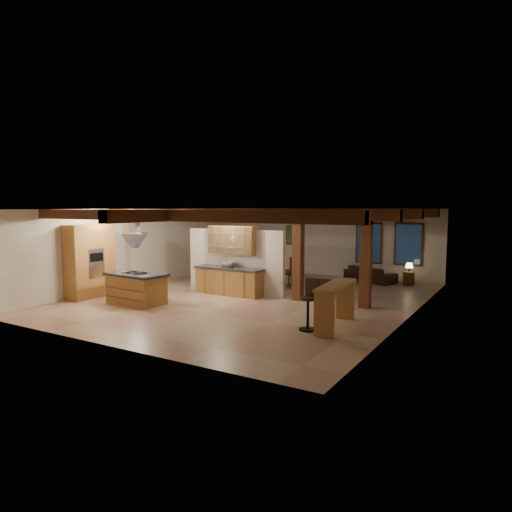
{
  "coord_description": "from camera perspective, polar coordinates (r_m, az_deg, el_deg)",
  "views": [
    {
      "loc": [
        7.66,
        -12.53,
        2.97
      ],
      "look_at": [
        -0.16,
        0.5,
        1.33
      ],
      "focal_mm": 32.0,
      "sensor_mm": 36.0,
      "label": 1
    }
  ],
  "objects": [
    {
      "name": "ground",
      "position": [
        14.98,
        -0.45,
        -5.28
      ],
      "size": [
        12.0,
        12.0,
        0.0
      ],
      "primitive_type": "plane",
      "color": "tan",
      "rests_on": "ground"
    },
    {
      "name": "room_walls",
      "position": [
        14.73,
        -0.46,
        1.52
      ],
      "size": [
        12.0,
        12.0,
        12.0
      ],
      "color": "beige",
      "rests_on": "ground"
    },
    {
      "name": "ceiling_beams",
      "position": [
        14.69,
        -0.46,
        5.33
      ],
      "size": [
        10.0,
        12.0,
        0.28
      ],
      "color": "#401D10",
      "rests_on": "room_walls"
    },
    {
      "name": "timber_posts",
      "position": [
        14.07,
        9.34,
        1.15
      ],
      "size": [
        2.5,
        0.3,
        2.9
      ],
      "color": "#401D10",
      "rests_on": "ground"
    },
    {
      "name": "partition_wall",
      "position": [
        15.76,
        -2.61,
        -0.67
      ],
      "size": [
        3.8,
        0.18,
        2.2
      ],
      "primitive_type": "cube",
      "color": "beige",
      "rests_on": "ground"
    },
    {
      "name": "pantry_cabinet",
      "position": [
        15.93,
        -20.04,
        -0.6
      ],
      "size": [
        0.67,
        1.6,
        2.4
      ],
      "color": "olive",
      "rests_on": "ground"
    },
    {
      "name": "back_counter",
      "position": [
        15.52,
        -3.4,
        -3.11
      ],
      "size": [
        2.5,
        0.66,
        0.94
      ],
      "color": "olive",
      "rests_on": "ground"
    },
    {
      "name": "upper_display_cabinet",
      "position": [
        15.53,
        -3.01,
        2.01
      ],
      "size": [
        1.8,
        0.36,
        0.95
      ],
      "color": "olive",
      "rests_on": "partition_wall"
    },
    {
      "name": "range_hood",
      "position": [
        14.41,
        -14.87,
        1.22
      ],
      "size": [
        1.1,
        1.1,
        1.4
      ],
      "color": "silver",
      "rests_on": "room_walls"
    },
    {
      "name": "back_windows",
      "position": [
        19.15,
        16.19,
        1.5
      ],
      "size": [
        2.7,
        0.07,
        1.7
      ],
      "color": "#401D10",
      "rests_on": "room_walls"
    },
    {
      "name": "framed_art",
      "position": [
        20.65,
        4.59,
        2.6
      ],
      "size": [
        0.65,
        0.05,
        0.85
      ],
      "color": "#401D10",
      "rests_on": "room_walls"
    },
    {
      "name": "recessed_cans",
      "position": [
        14.7,
        -12.97,
        5.61
      ],
      "size": [
        3.16,
        2.46,
        0.03
      ],
      "color": "silver",
      "rests_on": "room_walls"
    },
    {
      "name": "kitchen_island",
      "position": [
        14.58,
        -14.73,
        -3.88
      ],
      "size": [
        1.99,
        1.15,
        0.96
      ],
      "color": "olive",
      "rests_on": "ground"
    },
    {
      "name": "dining_table",
      "position": [
        17.05,
        2.08,
        -2.87
      ],
      "size": [
        1.92,
        1.5,
        0.6
      ],
      "primitive_type": "imported",
      "rotation": [
        0.0,
        0.0,
        0.37
      ],
      "color": "#431F10",
      "rests_on": "ground"
    },
    {
      "name": "sofa",
      "position": [
        18.77,
        14.06,
        -2.2
      ],
      "size": [
        2.24,
        1.57,
        0.61
      ],
      "primitive_type": "imported",
      "rotation": [
        0.0,
        0.0,
        2.74
      ],
      "color": "black",
      "rests_on": "ground"
    },
    {
      "name": "microwave",
      "position": [
        15.46,
        -3.54,
        -1.0
      ],
      "size": [
        0.43,
        0.34,
        0.21
      ],
      "primitive_type": "imported",
      "rotation": [
        0.0,
        0.0,
        2.93
      ],
      "color": "silver",
      "rests_on": "back_counter"
    },
    {
      "name": "bar_counter",
      "position": [
        11.43,
        9.94,
        -5.2
      ],
      "size": [
        0.71,
        2.12,
        1.09
      ],
      "color": "olive",
      "rests_on": "ground"
    },
    {
      "name": "side_table",
      "position": [
        18.37,
        18.56,
        -2.66
      ],
      "size": [
        0.48,
        0.48,
        0.52
      ],
      "primitive_type": "cube",
      "rotation": [
        0.0,
        0.0,
        0.17
      ],
      "color": "#401D10",
      "rests_on": "ground"
    },
    {
      "name": "table_lamp",
      "position": [
        18.3,
        18.61,
        -1.13
      ],
      "size": [
        0.28,
        0.28,
        0.33
      ],
      "color": "black",
      "rests_on": "side_table"
    },
    {
      "name": "bar_stool_a",
      "position": [
        11.13,
        6.64,
        -6.0
      ],
      "size": [
        0.44,
        0.44,
        1.25
      ],
      "color": "black",
      "rests_on": "ground"
    },
    {
      "name": "bar_stool_b",
      "position": [
        11.9,
        8.42,
        -5.57
      ],
      "size": [
        0.39,
        0.39,
        1.11
      ],
      "color": "black",
      "rests_on": "ground"
    },
    {
      "name": "dining_chairs",
      "position": [
        17.01,
        2.09,
        -1.96
      ],
      "size": [
        1.96,
        1.96,
        1.12
      ],
      "color": "#401D10",
      "rests_on": "ground"
    }
  ]
}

